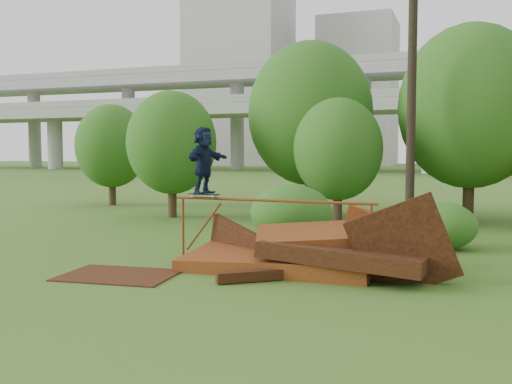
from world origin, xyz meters
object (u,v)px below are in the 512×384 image
(skater, at_px, (204,160))
(utility_pole, at_px, (412,84))
(scrap_pile, at_px, (309,253))
(flat_plate, at_px, (119,275))

(skater, bearing_deg, utility_pole, -24.39)
(scrap_pile, height_order, skater, skater)
(scrap_pile, height_order, utility_pole, utility_pole)
(skater, height_order, utility_pole, utility_pole)
(flat_plate, height_order, utility_pole, utility_pole)
(scrap_pile, bearing_deg, flat_plate, -151.45)
(utility_pole, bearing_deg, scrap_pile, -101.59)
(flat_plate, xyz_separation_m, utility_pole, (4.93, 8.95, 4.63))
(utility_pole, bearing_deg, flat_plate, -118.86)
(scrap_pile, distance_m, utility_pole, 8.38)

